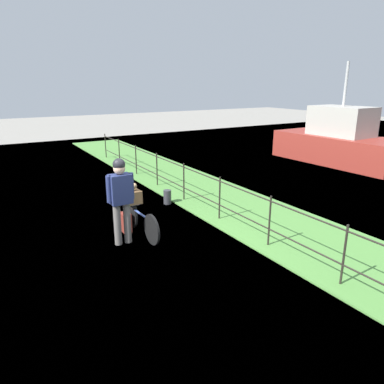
% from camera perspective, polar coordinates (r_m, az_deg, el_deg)
% --- Properties ---
extents(ground_plane, '(60.00, 60.00, 0.00)m').
position_cam_1_polar(ground_plane, '(6.71, -7.48, -9.95)').
color(ground_plane, gray).
extents(grass_strip, '(27.00, 2.40, 0.03)m').
position_cam_1_polar(grass_strip, '(8.27, 12.50, -4.79)').
color(grass_strip, '#569342').
rests_on(grass_strip, ground).
extents(iron_fence, '(18.04, 0.04, 1.01)m').
position_cam_1_polar(iron_fence, '(7.54, 7.92, -2.09)').
color(iron_fence, '#28231E').
rests_on(iron_fence, ground).
extents(bicycle_main, '(1.61, 0.17, 0.61)m').
position_cam_1_polar(bicycle_main, '(7.46, -8.10, -4.42)').
color(bicycle_main, black).
rests_on(bicycle_main, ground).
extents(wooden_crate, '(0.40, 0.30, 0.27)m').
position_cam_1_polar(wooden_crate, '(7.64, -9.35, -0.67)').
color(wooden_crate, brown).
rests_on(wooden_crate, bicycle_main).
extents(terrier_dog, '(0.32, 0.15, 0.18)m').
position_cam_1_polar(terrier_dog, '(7.56, -9.35, 0.80)').
color(terrier_dog, tan).
rests_on(terrier_dog, wooden_crate).
extents(cyclist_person, '(0.27, 0.54, 1.68)m').
position_cam_1_polar(cyclist_person, '(6.93, -11.13, -0.30)').
color(cyclist_person, slate).
rests_on(cyclist_person, ground).
extents(backpack_on_paving, '(0.29, 0.19, 0.40)m').
position_cam_1_polar(backpack_on_paving, '(7.76, -10.37, -4.66)').
color(backpack_on_paving, maroon).
rests_on(backpack_on_paving, ground).
extents(mooring_bollard, '(0.20, 0.20, 0.36)m').
position_cam_1_polar(mooring_bollard, '(9.36, -3.88, -0.78)').
color(mooring_bollard, '#38383D').
rests_on(mooring_bollard, ground).
extents(moored_boat_mid, '(5.06, 2.18, 3.75)m').
position_cam_1_polar(moored_boat_mid, '(15.21, 22.08, 7.23)').
color(moored_boat_mid, '#9E3328').
rests_on(moored_boat_mid, ground).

